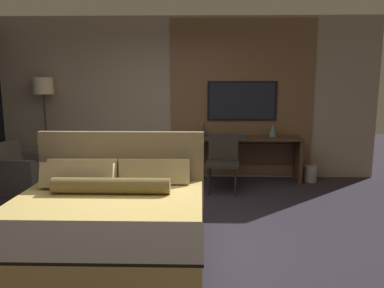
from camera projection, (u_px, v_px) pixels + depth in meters
The scene contains 12 objects.
ground_plane at pixel (153, 234), 4.25m from camera, with size 16.00×16.00×0.00m, color #28232D.
wall_back_tv_panel at pixel (180, 99), 6.56m from camera, with size 7.20×0.09×2.80m.
bed at pixel (101, 228), 3.58m from camera, with size 1.95×2.15×1.13m.
desk at pixel (242, 151), 6.43m from camera, with size 1.97×0.47×0.77m.
tv at pixel (242, 101), 6.47m from camera, with size 1.20×0.04×0.67m.
desk_chair at pixel (223, 157), 5.83m from camera, with size 0.55×0.55×0.90m.
armchair_by_window at pixel (23, 174), 5.85m from camera, with size 0.80×0.82×0.79m.
floor_lamp at pixel (44, 94), 6.35m from camera, with size 0.34×0.34×1.77m.
vase_tall at pixel (273, 130), 6.40m from camera, with size 0.13×0.13×0.22m.
vase_short at pixel (204, 128), 6.45m from camera, with size 0.09×0.09×0.26m.
book at pixel (239, 136), 6.33m from camera, with size 0.23×0.16×0.03m.
waste_bin at pixel (310, 174), 6.41m from camera, with size 0.22×0.22×0.28m.
Camera 1 is at (0.55, -4.00, 1.73)m, focal length 35.00 mm.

